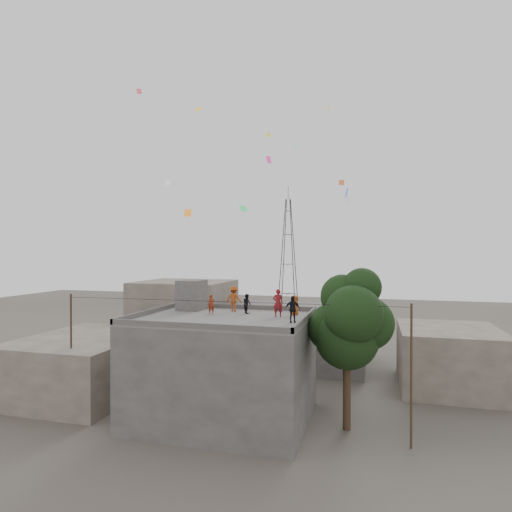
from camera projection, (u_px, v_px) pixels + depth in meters
The scene contains 18 objects.
ground at pixel (223, 419), 25.51m from camera, with size 140.00×140.00×0.00m, color #403C34.
main_building at pixel (223, 368), 25.48m from camera, with size 10.00×8.00×6.10m.
parapet at pixel (223, 315), 25.44m from camera, with size 10.00×8.00×0.30m.
stair_head_box at pixel (192, 295), 28.80m from camera, with size 1.60×1.80×2.00m, color #454240.
neighbor_west at pixel (87, 364), 30.36m from camera, with size 8.00×10.00×4.00m, color #575045.
neighbor_north at pixel (297, 335), 38.44m from camera, with size 12.00×9.00×5.00m, color #454240.
neighbor_northwest at pixel (184, 315), 43.57m from camera, with size 9.00×8.00×7.00m, color #575045.
neighbor_east at pixel (449, 358), 31.38m from camera, with size 7.00×8.00×4.40m, color #575045.
tree at pixel (350, 321), 24.05m from camera, with size 4.90×4.60×9.10m.
utility_line at pixel (224, 361), 24.13m from camera, with size 20.12×0.62×7.40m.
transmission_tower at pixel (288, 258), 65.02m from camera, with size 2.97×2.97×20.01m.
person_red_adult at pixel (278, 303), 25.70m from camera, with size 0.61×0.40×1.67m, color maroon.
person_orange_child at pixel (295, 305), 26.42m from camera, with size 0.60×0.39×1.23m, color #B95215.
person_dark_child at pixel (247, 304), 27.12m from camera, with size 0.60×0.47×1.24m, color black.
person_dark_adult at pixel (292, 309), 23.65m from camera, with size 0.87×0.36×1.48m, color black.
person_orange_adult at pixel (234, 299), 28.04m from camera, with size 1.06×0.61×1.64m, color #A13F12.
person_red_child at pixel (211, 304), 26.79m from camera, with size 0.44×0.29×1.22m, color maroon.
kites at pixel (257, 165), 32.24m from camera, with size 16.29×15.07×10.62m.
Camera 1 is at (8.68, -23.96, 10.03)m, focal length 30.00 mm.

